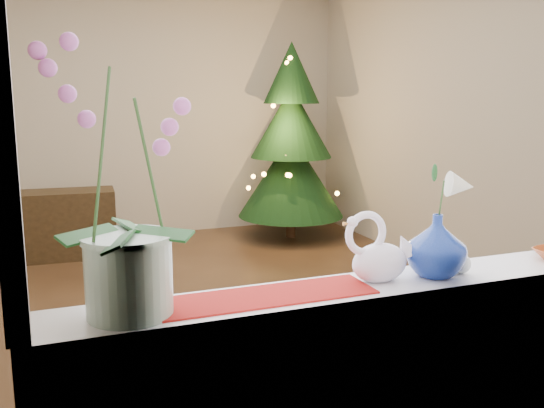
% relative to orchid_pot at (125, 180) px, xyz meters
% --- Properties ---
extents(ground, '(5.00, 5.00, 0.00)m').
position_rel_orchid_pot_xyz_m(ground, '(0.79, 2.37, -1.31)').
color(ground, '#342115').
rests_on(ground, ground).
extents(wall_back, '(4.50, 0.10, 2.70)m').
position_rel_orchid_pot_xyz_m(wall_back, '(0.79, 4.87, 0.04)').
color(wall_back, beige).
rests_on(wall_back, ground).
extents(wall_front, '(4.50, 0.10, 2.70)m').
position_rel_orchid_pot_xyz_m(wall_front, '(0.79, -0.13, 0.04)').
color(wall_front, beige).
rests_on(wall_front, ground).
extents(wall_right, '(0.10, 5.00, 2.70)m').
position_rel_orchid_pot_xyz_m(wall_right, '(3.04, 2.37, 0.04)').
color(wall_right, beige).
rests_on(wall_right, ground).
extents(windowsill, '(2.20, 0.26, 0.04)m').
position_rel_orchid_pot_xyz_m(windowsill, '(0.79, 0.00, -0.41)').
color(windowsill, white).
rests_on(windowsill, window_apron).
extents(window_frame, '(2.22, 0.06, 1.60)m').
position_rel_orchid_pot_xyz_m(window_frame, '(0.79, -0.10, 0.39)').
color(window_frame, white).
rests_on(window_frame, windowsill).
extents(runner, '(0.70, 0.20, 0.01)m').
position_rel_orchid_pot_xyz_m(runner, '(0.41, 0.00, -0.38)').
color(runner, maroon).
rests_on(runner, windowsill).
extents(orchid_pot, '(0.32, 0.32, 0.77)m').
position_rel_orchid_pot_xyz_m(orchid_pot, '(0.00, 0.00, 0.00)').
color(orchid_pot, white).
rests_on(orchid_pot, windowsill).
extents(swan, '(0.29, 0.22, 0.23)m').
position_rel_orchid_pot_xyz_m(swan, '(0.82, 0.02, -0.27)').
color(swan, white).
rests_on(swan, windowsill).
extents(blue_vase, '(0.31, 0.31, 0.25)m').
position_rel_orchid_pot_xyz_m(blue_vase, '(1.03, -0.01, -0.26)').
color(blue_vase, navy).
rests_on(blue_vase, windowsill).
extents(lily, '(0.14, 0.08, 0.19)m').
position_rel_orchid_pot_xyz_m(lily, '(1.03, -0.01, -0.05)').
color(lily, beige).
rests_on(lily, blue_vase).
extents(paperweight, '(0.08, 0.08, 0.07)m').
position_rel_orchid_pot_xyz_m(paperweight, '(1.13, -0.02, -0.35)').
color(paperweight, silver).
rests_on(paperweight, windowsill).
extents(xmas_tree, '(1.48, 1.48, 2.05)m').
position_rel_orchid_pot_xyz_m(xmas_tree, '(2.28, 4.18, -0.28)').
color(xmas_tree, black).
rests_on(xmas_tree, ground).
extents(side_table, '(0.87, 0.48, 0.63)m').
position_rel_orchid_pot_xyz_m(side_table, '(0.02, 4.20, -0.99)').
color(side_table, black).
rests_on(side_table, ground).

